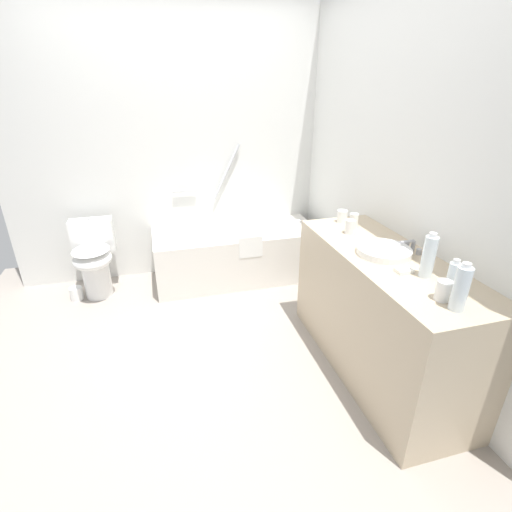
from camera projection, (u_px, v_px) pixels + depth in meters
ground_plane at (205, 347)px, 2.85m from camera, size 3.77×3.77×0.00m
wall_back_tiled at (176, 149)px, 3.59m from camera, size 3.15×0.10×2.49m
wall_right_mirror at (395, 171)px, 2.68m from camera, size 0.10×3.17×2.49m
bathtub at (236, 252)px, 3.78m from camera, size 1.59×0.66×1.28m
toilet at (94, 259)px, 3.43m from camera, size 0.37×0.49×0.70m
vanity_counter at (379, 314)px, 2.49m from camera, size 0.55×1.50×0.85m
sink_basin at (384, 251)px, 2.32m from camera, size 0.33×0.33×0.04m
sink_faucet at (412, 246)px, 2.36m from camera, size 0.11×0.15×0.08m
water_bottle_0 at (461, 288)px, 1.71m from camera, size 0.07×0.07×0.24m
water_bottle_1 at (429, 257)px, 2.01m from camera, size 0.07×0.07×0.25m
water_bottle_2 at (453, 278)px, 1.86m from camera, size 0.06×0.06×0.18m
drinking_glass_0 at (350, 227)px, 2.63m from camera, size 0.07×0.07×0.10m
drinking_glass_1 at (342, 216)px, 2.86m from camera, size 0.08×0.08×0.09m
drinking_glass_2 at (443, 291)px, 1.81m from camera, size 0.07×0.07×0.10m
drinking_glass_3 at (354, 221)px, 2.75m from camera, size 0.06×0.06×0.10m
soap_dish at (404, 270)px, 2.10m from camera, size 0.09×0.06×0.02m
toilet_paper_roll at (76, 293)px, 3.45m from camera, size 0.11×0.11×0.12m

